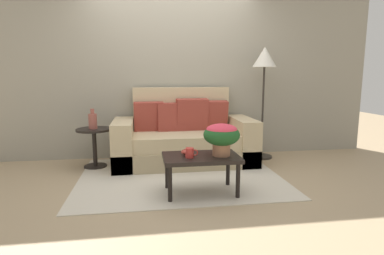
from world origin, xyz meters
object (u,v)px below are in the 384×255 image
coffee_table (201,160)px  potted_plant (222,135)px  side_table (94,141)px  snack_bowl (187,152)px  couch (184,140)px  floor_lamp (264,67)px  coffee_mug (190,153)px  table_vase (93,121)px

coffee_table → potted_plant: potted_plant is taller
side_table → coffee_table: bearing=-43.1°
side_table → snack_bowl: side_table is taller
couch → side_table: size_ratio=3.64×
side_table → floor_lamp: 2.65m
side_table → coffee_mug: (1.14, -1.25, 0.09)m
potted_plant → table_vase: (-1.48, 1.20, 0.01)m
floor_lamp → table_vase: 2.57m
coffee_table → snack_bowl: 0.17m
table_vase → snack_bowl: bearing=-45.3°
couch → floor_lamp: 1.60m
floor_lamp → snack_bowl: bearing=-135.5°
couch → coffee_mug: (-0.10, -1.31, 0.13)m
coffee_mug → snack_bowl: bearing=98.0°
floor_lamp → table_vase: floor_lamp is taller
coffee_table → potted_plant: 0.35m
floor_lamp → snack_bowl: floor_lamp is taller
side_table → table_vase: table_vase is taller
potted_plant → table_vase: bearing=141.0°
table_vase → coffee_mug: bearing=-47.4°
couch → coffee_mug: couch is taller
coffee_table → floor_lamp: floor_lamp is taller
couch → floor_lamp: (1.21, 0.09, 1.04)m
couch → coffee_table: bearing=-88.8°
couch → coffee_mug: 1.32m
coffee_table → side_table: 1.73m
side_table → coffee_mug: side_table is taller
couch → snack_bowl: 1.22m
potted_plant → floor_lamp: bearing=54.6°
couch → side_table: 1.24m
coffee_table → snack_bowl: bearing=165.2°
side_table → potted_plant: size_ratio=1.41×
floor_lamp → couch: bearing=-175.7°
coffee_mug → floor_lamp: bearing=46.9°
side_table → floor_lamp: (2.45, 0.16, 1.00)m
couch → snack_bowl: (-0.12, -1.21, 0.12)m
coffee_table → side_table: (-1.26, 1.19, 0.01)m
couch → coffee_table: (0.03, -1.25, 0.03)m
couch → coffee_table: size_ratio=2.46×
coffee_mug → snack_bowl: 0.10m
coffee_mug → snack_bowl: coffee_mug is taller
snack_bowl → side_table: bearing=134.4°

